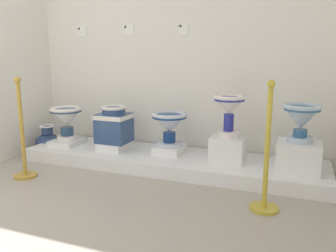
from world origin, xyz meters
name	(u,v)px	position (x,y,z in m)	size (l,w,h in m)	color
ground_plane	(93,229)	(1.86, 0.69, -0.01)	(5.72, 5.39, 0.02)	#A3998C
wall_back	(183,29)	(1.86, 2.62, 1.49)	(3.92, 0.06, 2.98)	white
display_platform	(168,161)	(1.86, 2.17, 0.07)	(3.28, 0.80, 0.14)	white
plinth_block_pale_glazed	(68,142)	(0.56, 2.14, 0.17)	(0.32, 0.38, 0.06)	white
antique_toilet_pale_glazed	(66,118)	(0.56, 2.14, 0.46)	(0.38, 0.38, 0.39)	white
plinth_block_squat_floral	(115,146)	(1.21, 2.15, 0.18)	(0.29, 0.36, 0.09)	white
antique_toilet_squat_floral	(114,124)	(1.21, 2.15, 0.44)	(0.35, 0.33, 0.42)	navy
plinth_block_tall_cobalt	(169,149)	(1.85, 2.23, 0.18)	(0.30, 0.34, 0.08)	white
antique_toilet_tall_cobalt	(169,124)	(1.85, 2.23, 0.47)	(0.39, 0.39, 0.37)	silver
plinth_block_leftmost	(228,149)	(2.50, 2.20, 0.26)	(0.34, 0.31, 0.24)	white
antique_toilet_leftmost	(229,108)	(2.50, 2.20, 0.68)	(0.32, 0.32, 0.43)	white
plinth_block_slender_white	(298,156)	(3.18, 2.12, 0.27)	(0.39, 0.35, 0.27)	white
antique_toilet_slender_white	(301,118)	(3.18, 2.12, 0.64)	(0.34, 0.34, 0.35)	#ADC1D5
info_placard_first	(82,32)	(0.53, 2.58, 1.49)	(0.13, 0.01, 0.12)	white
info_placard_second	(129,30)	(1.19, 2.58, 1.50)	(0.14, 0.01, 0.13)	white
info_placard_third	(183,29)	(1.88, 2.58, 1.49)	(0.11, 0.01, 0.13)	white
decorative_vase_companion	(48,140)	(0.20, 2.21, 0.14)	(0.31, 0.31, 0.34)	white
stanchion_post_near_left	(23,145)	(0.64, 1.35, 0.33)	(0.23, 0.23, 1.00)	#BB8F33
stanchion_post_near_right	(266,169)	(2.95, 1.44, 0.33)	(0.23, 0.23, 1.02)	gold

